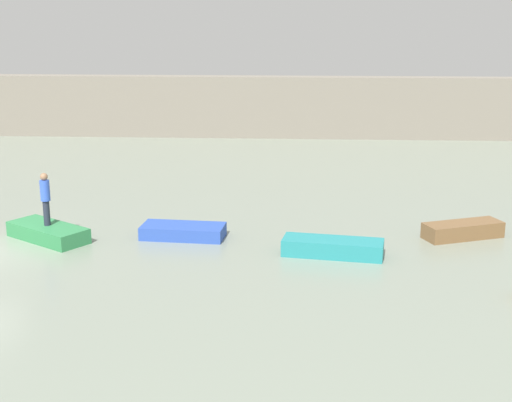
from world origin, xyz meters
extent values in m
cube|color=gray|center=(0.00, 22.71, 1.84)|extent=(80.00, 1.20, 3.67)
cube|color=#2D7F47|center=(1.74, 1.66, 0.26)|extent=(3.16, 2.70, 0.51)
cube|color=#2B4CAD|center=(6.27, 2.17, 0.22)|extent=(2.90, 1.45, 0.44)
cube|color=teal|center=(11.31, 0.58, 0.26)|extent=(3.30, 1.53, 0.53)
cube|color=brown|center=(15.83, 2.71, 0.27)|extent=(2.88, 1.87, 0.54)
cylinder|color=#232838|center=(1.74, 1.66, 0.94)|extent=(0.22, 0.22, 0.86)
cylinder|color=blue|center=(1.74, 1.66, 1.72)|extent=(0.32, 0.32, 0.70)
sphere|color=#936B4C|center=(1.74, 1.66, 2.19)|extent=(0.25, 0.25, 0.25)
camera|label=1|loc=(10.17, -21.73, 7.61)|focal=51.65mm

